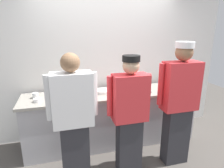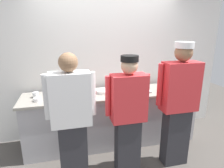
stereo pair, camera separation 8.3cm
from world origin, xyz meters
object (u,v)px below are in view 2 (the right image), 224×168
(sheet_tray, at_px, (134,90))
(ramekin_red_sauce, at_px, (79,94))
(chef_far_right, at_px, (178,103))
(mixing_bowl_steel, at_px, (174,84))
(chef_near_left, at_px, (72,118))
(plate_stack_front, at_px, (103,91))
(deli_cup, at_px, (36,95))
(squeeze_bottle_secondary, at_px, (61,94))
(ramekin_green_sauce, at_px, (90,90))
(chef_center, at_px, (128,113))
(ramekin_yellow_sauce, at_px, (37,99))
(squeeze_bottle_primary, at_px, (92,88))

(sheet_tray, height_order, ramekin_red_sauce, ramekin_red_sauce)
(sheet_tray, bearing_deg, chef_far_right, -64.16)
(mixing_bowl_steel, bearing_deg, sheet_tray, -179.43)
(chef_near_left, xyz_separation_m, ramekin_red_sauce, (0.15, 0.73, 0.04))
(chef_far_right, height_order, plate_stack_front, chef_far_right)
(sheet_tray, bearing_deg, deli_cup, 178.09)
(chef_near_left, xyz_separation_m, sheet_tray, (1.08, 0.76, 0.03))
(squeeze_bottle_secondary, bearing_deg, ramekin_green_sauce, 36.01)
(chef_near_left, distance_m, sheet_tray, 1.32)
(chef_center, bearing_deg, ramekin_red_sauce, 128.71)
(squeeze_bottle_secondary, relative_size, ramekin_red_sauce, 2.38)
(ramekin_green_sauce, bearing_deg, plate_stack_front, -36.42)
(mixing_bowl_steel, relative_size, deli_cup, 3.68)
(sheet_tray, relative_size, squeeze_bottle_secondary, 2.64)
(chef_center, distance_m, mixing_bowl_steel, 1.34)
(chef_near_left, distance_m, ramekin_yellow_sauce, 0.79)
(squeeze_bottle_primary, bearing_deg, squeeze_bottle_secondary, -155.98)
(chef_far_right, height_order, ramekin_red_sauce, chef_far_right)
(ramekin_red_sauce, distance_m, ramekin_green_sauce, 0.29)
(sheet_tray, xyz_separation_m, deli_cup, (-1.59, 0.05, 0.03))
(mixing_bowl_steel, bearing_deg, chef_far_right, -116.63)
(mixing_bowl_steel, relative_size, squeeze_bottle_primary, 1.71)
(plate_stack_front, xyz_separation_m, sheet_tray, (0.54, -0.03, -0.01))
(squeeze_bottle_primary, bearing_deg, ramekin_red_sauce, -162.16)
(chef_center, bearing_deg, plate_stack_front, 102.77)
(chef_near_left, relative_size, ramekin_yellow_sauce, 15.46)
(chef_center, distance_m, chef_far_right, 0.73)
(chef_center, relative_size, squeeze_bottle_secondary, 8.31)
(squeeze_bottle_secondary, height_order, ramekin_yellow_sauce, squeeze_bottle_secondary)
(squeeze_bottle_primary, bearing_deg, chef_far_right, -36.25)
(chef_near_left, height_order, ramekin_green_sauce, chef_near_left)
(chef_far_right, xyz_separation_m, ramekin_green_sauce, (-1.09, 0.92, -0.02))
(chef_center, xyz_separation_m, ramekin_yellow_sauce, (-1.19, 0.63, 0.07))
(chef_center, xyz_separation_m, mixing_bowl_steel, (1.10, 0.75, 0.11))
(plate_stack_front, height_order, ramekin_yellow_sauce, ramekin_yellow_sauce)
(squeeze_bottle_primary, xyz_separation_m, ramekin_yellow_sauce, (-0.83, -0.16, -0.07))
(mixing_bowl_steel, height_order, sheet_tray, mixing_bowl_steel)
(chef_center, bearing_deg, deli_cup, 146.93)
(plate_stack_front, bearing_deg, ramekin_yellow_sauce, -171.60)
(ramekin_yellow_sauce, bearing_deg, ramekin_red_sauce, 8.72)
(squeeze_bottle_secondary, bearing_deg, sheet_tray, 8.19)
(chef_center, height_order, ramekin_red_sauce, chef_center)
(plate_stack_front, relative_size, ramekin_yellow_sauce, 2.27)
(plate_stack_front, distance_m, squeeze_bottle_primary, 0.20)
(plate_stack_front, xyz_separation_m, squeeze_bottle_secondary, (-0.67, -0.20, 0.07))
(sheet_tray, height_order, deli_cup, deli_cup)
(ramekin_red_sauce, bearing_deg, mixing_bowl_steel, 1.15)
(chef_center, relative_size, squeeze_bottle_primary, 8.36)
(chef_far_right, distance_m, squeeze_bottle_primary, 1.34)
(chef_near_left, height_order, squeeze_bottle_primary, chef_near_left)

